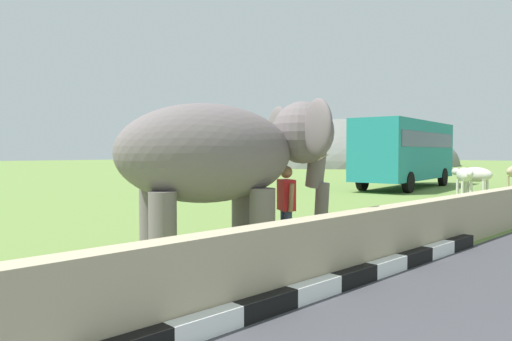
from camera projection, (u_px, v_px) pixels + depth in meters
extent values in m
cube|color=white|center=(206.00, 325.00, 4.90)|extent=(0.90, 0.20, 0.24)
cube|color=black|center=(266.00, 306.00, 5.53)|extent=(0.90, 0.20, 0.24)
cube|color=white|center=(315.00, 290.00, 6.15)|extent=(0.90, 0.20, 0.24)
cube|color=black|center=(354.00, 277.00, 6.78)|extent=(0.90, 0.20, 0.24)
cube|color=white|center=(387.00, 267.00, 7.41)|extent=(0.90, 0.20, 0.24)
cube|color=black|center=(415.00, 258.00, 8.03)|extent=(0.90, 0.20, 0.24)
cube|color=white|center=(439.00, 250.00, 8.66)|extent=(0.90, 0.20, 0.24)
cube|color=black|center=(459.00, 243.00, 9.28)|extent=(0.90, 0.20, 0.24)
cube|color=tan|center=(255.00, 267.00, 5.80)|extent=(28.00, 0.36, 1.00)
cylinder|color=slate|center=(243.00, 219.00, 8.87)|extent=(0.44, 0.44, 1.30)
cylinder|color=slate|center=(262.00, 226.00, 8.04)|extent=(0.44, 0.44, 1.30)
cylinder|color=slate|center=(152.00, 225.00, 8.22)|extent=(0.44, 0.44, 1.30)
cylinder|color=slate|center=(163.00, 233.00, 7.39)|extent=(0.44, 0.44, 1.30)
ellipsoid|color=slate|center=(206.00, 153.00, 8.08)|extent=(3.47, 2.63, 1.70)
sphere|color=slate|center=(303.00, 133.00, 8.78)|extent=(1.16, 1.16, 1.16)
ellipsoid|color=#D84C8C|center=(317.00, 125.00, 8.89)|extent=(0.57, 0.73, 0.44)
ellipsoid|color=slate|center=(278.00, 131.00, 9.45)|extent=(0.55, 0.93, 1.00)
ellipsoid|color=slate|center=(317.00, 128.00, 8.01)|extent=(0.55, 0.93, 1.00)
cylinder|color=slate|center=(317.00, 162.00, 8.92)|extent=(0.51, 0.61, 1.00)
cylinder|color=slate|center=(322.00, 204.00, 8.99)|extent=(0.36, 0.40, 0.82)
cone|color=beige|center=(307.00, 157.00, 9.15)|extent=(0.34, 0.58, 0.22)
cone|color=beige|center=(322.00, 157.00, 8.63)|extent=(0.34, 0.58, 0.22)
cylinder|color=navy|center=(284.00, 231.00, 9.01)|extent=(0.15, 0.15, 0.82)
cylinder|color=navy|center=(288.00, 233.00, 8.81)|extent=(0.15, 0.15, 0.82)
cube|color=red|center=(286.00, 195.00, 8.88)|extent=(0.40, 0.47, 0.58)
cylinder|color=#9E7251|center=(282.00, 195.00, 9.13)|extent=(0.14, 0.16, 0.53)
cylinder|color=#9E7251|center=(291.00, 198.00, 8.63)|extent=(0.16, 0.19, 0.53)
sphere|color=#9E7251|center=(286.00, 172.00, 8.87)|extent=(0.23, 0.23, 0.23)
cube|color=teal|center=(406.00, 150.00, 25.03)|extent=(9.26, 3.89, 3.00)
cube|color=#3F5160|center=(406.00, 140.00, 25.01)|extent=(8.55, 3.82, 0.76)
cylinder|color=black|center=(403.00, 176.00, 28.07)|extent=(1.03, 0.45, 1.00)
cylinder|color=black|center=(443.00, 177.00, 26.70)|extent=(1.03, 0.45, 1.00)
cylinder|color=black|center=(362.00, 180.00, 23.47)|extent=(1.03, 0.45, 1.00)
cylinder|color=black|center=(408.00, 182.00, 22.10)|extent=(1.03, 0.45, 1.00)
cylinder|color=beige|center=(464.00, 187.00, 21.64)|extent=(0.12, 0.12, 0.65)
cylinder|color=beige|center=(468.00, 186.00, 21.87)|extent=(0.12, 0.12, 0.65)
cylinder|color=beige|center=(483.00, 188.00, 20.94)|extent=(0.12, 0.12, 0.65)
cylinder|color=beige|center=(487.00, 187.00, 21.17)|extent=(0.12, 0.12, 0.65)
ellipsoid|color=beige|center=(476.00, 174.00, 21.38)|extent=(0.73, 1.55, 0.66)
ellipsoid|color=beige|center=(456.00, 172.00, 22.10)|extent=(0.29, 0.42, 0.32)
cylinder|color=tan|center=(508.00, 182.00, 24.64)|extent=(0.12, 0.12, 0.65)
cylinder|color=beige|center=(471.00, 189.00, 20.42)|extent=(0.12, 0.12, 0.65)
cylinder|color=beige|center=(462.00, 189.00, 20.48)|extent=(0.12, 0.12, 0.65)
cylinder|color=beige|center=(466.00, 187.00, 21.30)|extent=(0.12, 0.12, 0.65)
cylinder|color=beige|center=(457.00, 187.00, 21.37)|extent=(0.12, 0.12, 0.65)
ellipsoid|color=beige|center=(464.00, 175.00, 20.87)|extent=(1.57, 1.36, 0.66)
ellipsoid|color=beige|center=(470.00, 174.00, 19.95)|extent=(0.48, 0.44, 0.32)
ellipsoid|color=slate|center=(348.00, 165.00, 68.12)|extent=(35.78, 28.63, 13.19)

